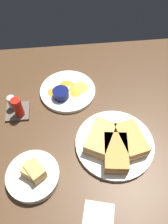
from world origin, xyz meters
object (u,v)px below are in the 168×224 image
Objects in this scene: plate_sandwich_main at (114,143)px; plate_chips_companion at (68,91)px; spoon_by_dark_ramekin at (117,142)px; spoon_by_gravy_ramekin at (61,97)px; ramekin_light_gravy at (61,93)px; sandwich_half_extra at (131,140)px; condiment_caddy at (17,108)px; ramekin_dark_sauce at (133,143)px; sandwich_half_near at (100,138)px; bread_basket_rear at (33,175)px; sandwich_half_far at (116,153)px.

plate_sandwich_main is 1.20× the size of plate_chips_companion.
spoon_by_dark_ramekin is 29.35cm from spoon_by_gravy_ramekin.
ramekin_light_gravy is 0.74× the size of spoon_by_gravy_ramekin.
plate_chips_companion is at bearing -39.81° from ramekin_light_gravy.
condiment_caddy is at bearing 64.97° from sandwich_half_extra.
ramekin_dark_sauce is 34.54cm from ramekin_light_gravy.
spoon_by_dark_ramekin is at bearing -98.87° from sandwich_half_near.
sandwich_half_extra is at bearing -101.77° from spoon_by_dark_ramekin.
spoon_by_gravy_ramekin is at bearing 30.09° from sandwich_half_near.
spoon_by_gravy_ramekin is 17.87cm from condiment_caddy.
sandwich_half_near reaches higher than ramekin_light_gravy.
bread_basket_rear reaches higher than ramekin_dark_sauce.
sandwich_half_far is 41.03cm from condiment_caddy.
bread_basket_rear reaches higher than sandwich_half_far.
sandwich_half_near is at bearing 81.13° from spoon_by_dark_ramekin.
plate_sandwich_main is at bearing -142.50° from ramekin_light_gravy.
plate_sandwich_main is 2.86× the size of spoon_by_dark_ramekin.
plate_chips_companion is (27.52, 20.05, -3.20)cm from sandwich_half_extra.
ramekin_light_gravy is at bearing -1.97° from spoon_by_gravy_ramekin.
spoon_by_gravy_ramekin is at bearing 39.42° from spoon_by_dark_ramekin.
sandwich_half_near reaches higher than plate_chips_companion.
condiment_caddy is at bearing 113.71° from plate_chips_companion.
spoon_by_dark_ramekin is 1.10× the size of spoon_by_gravy_ramekin.
sandwich_half_far is at bearing -148.81° from spoon_by_gravy_ramekin.
bread_basket_rear is at bearing 162.29° from ramekin_light_gravy.
plate_sandwich_main and plate_chips_companion have the same top height.
sandwich_half_extra is at bearing -55.08° from sandwich_half_far.
ramekin_dark_sauce reaches higher than spoon_by_gravy_ramekin.
spoon_by_dark_ramekin is (-0.94, -6.05, -2.04)cm from sandwich_half_near.
condiment_caddy is (18.72, 40.09, -0.59)cm from sandwich_half_extra.
spoon_by_dark_ramekin is 30.95cm from plate_chips_companion.
plate_sandwich_main is 29.29cm from ramekin_light_gravy.
condiment_caddy is at bearing 14.26° from bread_basket_rear.
spoon_by_gravy_ramekin is 0.52× the size of bread_basket_rear.
condiment_caddy reaches higher than ramekin_light_gravy.
sandwich_half_far is 5.83cm from spoon_by_dark_ramekin.
ramekin_dark_sauce is 35.47cm from plate_chips_companion.
plate_chips_companion is at bearing 36.08° from sandwich_half_extra.
spoon_by_dark_ramekin is 30.33cm from bread_basket_rear.
plate_chips_companion is 5.24cm from ramekin_light_gravy.
sandwich_half_near is 2.31× the size of ramekin_light_gravy.
sandwich_half_far is at bearing 160.92° from spoon_by_dark_ramekin.
plate_chips_companion is at bearing 23.70° from sandwich_half_far.
sandwich_half_far is (-6.10, -4.26, 0.00)cm from sandwich_half_near.
plate_chips_companion is (28.64, 20.76, -2.65)cm from ramekin_dark_sauce.
sandwich_half_near is 11.48cm from ramekin_dark_sauce.
plate_sandwich_main is 3.14× the size of spoon_by_gravy_ramekin.
sandwich_half_far is 32.95cm from ramekin_light_gravy.
spoon_by_dark_ramekin is at bearing -91.45° from plate_sandwich_main.
spoon_by_gravy_ramekin is (22.67, 18.64, 0.00)cm from spoon_by_dark_ramekin.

